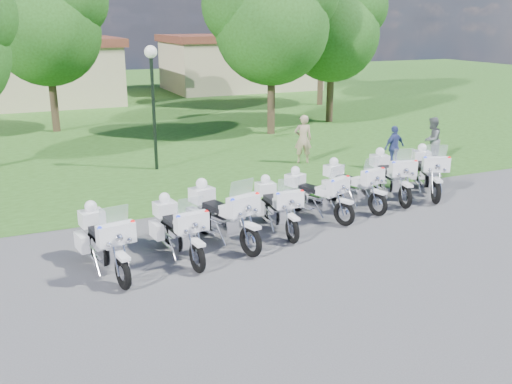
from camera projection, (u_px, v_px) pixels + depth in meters
name	position (u px, v px, depth m)	size (l,w,h in m)	color
ground	(287.00, 240.00, 14.05)	(100.00, 100.00, 0.00)	#525156
grass_lawn	(104.00, 102.00, 37.70)	(100.00, 48.00, 0.01)	#315A1C
motorcycle_0	(104.00, 240.00, 12.16)	(1.08, 2.50, 1.69)	black
motorcycle_1	(178.00, 228.00, 12.92)	(0.97, 2.41, 1.62)	black
motorcycle_2	(222.00, 214.00, 13.70)	(1.32, 2.58, 1.78)	black
motorcycle_3	(276.00, 205.00, 14.57)	(0.81, 2.35, 1.58)	black
motorcycle_4	(315.00, 194.00, 15.54)	(1.31, 2.26, 1.59)	black
motorcycle_5	(352.00, 184.00, 16.40)	(1.14, 2.37, 1.62)	black
motorcycle_6	(390.00, 175.00, 17.21)	(1.14, 2.51, 1.70)	black
motorcycle_7	(427.00, 171.00, 17.67)	(1.51, 2.38, 1.72)	black
lamp_post	(152.00, 78.00, 19.76)	(0.44, 0.44, 4.38)	black
tree_1	(45.00, 21.00, 26.23)	(5.81, 4.96, 7.75)	#38281C
tree_2	(271.00, 16.00, 25.61)	(6.09, 5.20, 8.12)	#38281C
tree_3	(332.00, 25.00, 28.88)	(5.61, 4.78, 7.47)	#38281C
building_west	(1.00, 72.00, 35.67)	(14.56, 8.32, 4.10)	#C2B18C
building_east	(240.00, 62.00, 43.97)	(11.44, 7.28, 4.10)	#C2B18C
bystander_a	(303.00, 139.00, 21.36)	(0.66, 0.44, 1.82)	tan
bystander_b	(432.00, 140.00, 21.49)	(0.83, 0.65, 1.72)	slate
bystander_c	(394.00, 147.00, 20.63)	(0.91, 0.38, 1.56)	#39458A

